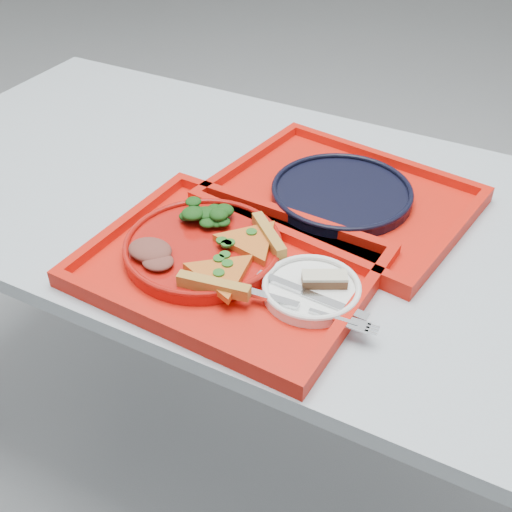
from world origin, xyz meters
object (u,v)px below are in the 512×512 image
at_px(tray_main, 229,269).
at_px(dinner_plate, 203,249).
at_px(navy_plate, 342,194).
at_px(tray_far, 341,201).
at_px(dessert_bar, 325,279).

relative_size(tray_main, dinner_plate, 1.73).
bearing_deg(navy_plate, tray_far, 90.00).
distance_m(tray_far, dessert_bar, 0.27).
distance_m(tray_main, navy_plate, 0.29).
bearing_deg(dinner_plate, tray_main, -10.30).
xyz_separation_m(navy_plate, dessert_bar, (0.07, -0.26, 0.02)).
relative_size(tray_main, navy_plate, 1.73).
xyz_separation_m(tray_main, navy_plate, (0.08, 0.27, 0.01)).
relative_size(tray_main, tray_far, 1.00).
relative_size(tray_far, navy_plate, 1.73).
height_order(tray_far, navy_plate, navy_plate).
bearing_deg(dinner_plate, navy_plate, 62.12).
height_order(tray_main, navy_plate, navy_plate).
distance_m(dinner_plate, navy_plate, 0.30).
bearing_deg(dessert_bar, tray_main, 157.96).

